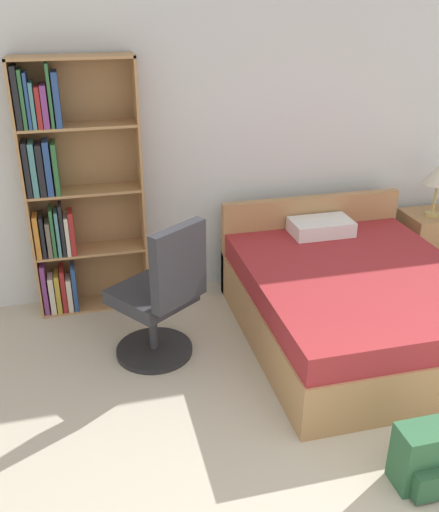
{
  "coord_description": "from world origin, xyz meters",
  "views": [
    {
      "loc": [
        -1.43,
        -1.23,
        2.41
      ],
      "look_at": [
        -0.62,
        1.98,
        0.85
      ],
      "focal_mm": 40.0,
      "sensor_mm": 36.0,
      "label": 1
    }
  ],
  "objects_px": {
    "bed": "(352,300)",
    "office_chair": "(161,299)",
    "table_lamp": "(439,176)",
    "bookshelf": "(67,192)",
    "backpack_green": "(424,459)",
    "nightstand": "(431,243)"
  },
  "relations": [
    {
      "from": "bed",
      "to": "office_chair",
      "type": "xyz_separation_m",
      "value": [
        -1.43,
        0.03,
        0.19
      ]
    },
    {
      "from": "bed",
      "to": "table_lamp",
      "type": "xyz_separation_m",
      "value": [
        1.12,
        0.76,
        0.65
      ]
    },
    {
      "from": "bookshelf",
      "to": "backpack_green",
      "type": "bearing_deg",
      "value": -54.18
    },
    {
      "from": "bookshelf",
      "to": "table_lamp",
      "type": "xyz_separation_m",
      "value": [
        3.1,
        -0.16,
        -0.06
      ]
    },
    {
      "from": "table_lamp",
      "to": "backpack_green",
      "type": "distance_m",
      "value": 2.72
    },
    {
      "from": "office_chair",
      "to": "bookshelf",
      "type": "bearing_deg",
      "value": 121.98
    },
    {
      "from": "office_chair",
      "to": "nightstand",
      "type": "height_order",
      "value": "office_chair"
    },
    {
      "from": "nightstand",
      "to": "office_chair",
      "type": "bearing_deg",
      "value": -163.55
    },
    {
      "from": "nightstand",
      "to": "backpack_green",
      "type": "xyz_separation_m",
      "value": [
        -1.46,
        -2.24,
        -0.12
      ]
    },
    {
      "from": "nightstand",
      "to": "bookshelf",
      "type": "bearing_deg",
      "value": 177.79
    },
    {
      "from": "bed",
      "to": "office_chair",
      "type": "relative_size",
      "value": 1.79
    },
    {
      "from": "bookshelf",
      "to": "backpack_green",
      "type": "xyz_separation_m",
      "value": [
        1.71,
        -2.36,
        -0.83
      ]
    },
    {
      "from": "bookshelf",
      "to": "nightstand",
      "type": "distance_m",
      "value": 3.24
    },
    {
      "from": "table_lamp",
      "to": "backpack_green",
      "type": "bearing_deg",
      "value": -122.31
    },
    {
      "from": "bookshelf",
      "to": "bed",
      "type": "xyz_separation_m",
      "value": [
        1.99,
        -0.92,
        -0.71
      ]
    },
    {
      "from": "bookshelf",
      "to": "bed",
      "type": "relative_size",
      "value": 1.04
    },
    {
      "from": "backpack_green",
      "to": "bed",
      "type": "bearing_deg",
      "value": 79.06
    },
    {
      "from": "office_chair",
      "to": "backpack_green",
      "type": "distance_m",
      "value": 1.89
    },
    {
      "from": "bookshelf",
      "to": "office_chair",
      "type": "relative_size",
      "value": 1.87
    },
    {
      "from": "bed",
      "to": "backpack_green",
      "type": "xyz_separation_m",
      "value": [
        -0.28,
        -1.44,
        -0.12
      ]
    },
    {
      "from": "nightstand",
      "to": "backpack_green",
      "type": "bearing_deg",
      "value": -123.01
    },
    {
      "from": "table_lamp",
      "to": "bed",
      "type": "bearing_deg",
      "value": -145.64
    }
  ]
}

